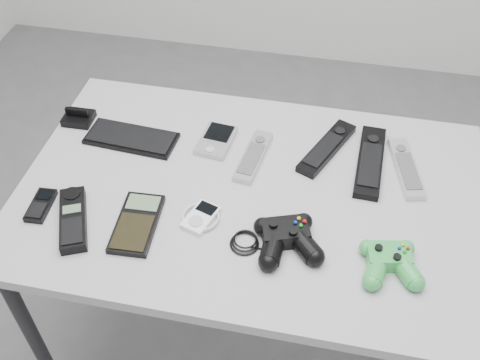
% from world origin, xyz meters
% --- Properties ---
extents(floor, '(3.50, 3.50, 0.00)m').
position_xyz_m(floor, '(0.00, 0.00, 0.00)').
color(floor, slate).
rests_on(floor, ground).
extents(desk, '(1.14, 0.73, 0.76)m').
position_xyz_m(desk, '(0.03, -0.04, 0.69)').
color(desk, '#AFAFB2').
rests_on(desk, floor).
extents(pda_keyboard, '(0.25, 0.12, 0.01)m').
position_xyz_m(pda_keyboard, '(-0.32, 0.08, 0.77)').
color(pda_keyboard, black).
rests_on(pda_keyboard, desk).
extents(dock_bracket, '(0.08, 0.07, 0.04)m').
position_xyz_m(dock_bracket, '(-0.49, 0.12, 0.78)').
color(dock_bracket, black).
rests_on(dock_bracket, desk).
extents(pda, '(0.09, 0.13, 0.02)m').
position_xyz_m(pda, '(-0.09, 0.11, 0.77)').
color(pda, '#ACABB3').
rests_on(pda, desk).
extents(remote_silver_a, '(0.07, 0.20, 0.02)m').
position_xyz_m(remote_silver_a, '(0.02, 0.07, 0.77)').
color(remote_silver_a, '#ACABB3').
rests_on(remote_silver_a, desk).
extents(remote_black_a, '(0.14, 0.23, 0.02)m').
position_xyz_m(remote_black_a, '(0.20, 0.14, 0.77)').
color(remote_black_a, black).
rests_on(remote_black_a, desk).
extents(remote_black_b, '(0.07, 0.26, 0.02)m').
position_xyz_m(remote_black_b, '(0.31, 0.11, 0.77)').
color(remote_black_b, black).
rests_on(remote_black_b, desk).
extents(remote_silver_b, '(0.09, 0.22, 0.02)m').
position_xyz_m(remote_silver_b, '(0.40, 0.10, 0.77)').
color(remote_silver_b, '#B7B9BF').
rests_on(remote_silver_b, desk).
extents(mobile_phone, '(0.05, 0.10, 0.02)m').
position_xyz_m(mobile_phone, '(-0.44, -0.20, 0.77)').
color(mobile_phone, black).
rests_on(mobile_phone, desk).
extents(cordless_handset, '(0.13, 0.19, 0.03)m').
position_xyz_m(cordless_handset, '(-0.35, -0.23, 0.77)').
color(cordless_handset, black).
rests_on(cordless_handset, desk).
extents(calculator, '(0.10, 0.18, 0.02)m').
position_xyz_m(calculator, '(-0.20, -0.21, 0.77)').
color(calculator, black).
rests_on(calculator, desk).
extents(mp3_player, '(0.11, 0.12, 0.02)m').
position_xyz_m(mp3_player, '(-0.06, -0.16, 0.77)').
color(mp3_player, white).
rests_on(mp3_player, desk).
extents(controller_black, '(0.28, 0.23, 0.05)m').
position_xyz_m(controller_black, '(0.14, -0.19, 0.79)').
color(controller_black, black).
rests_on(controller_black, desk).
extents(controller_green, '(0.15, 0.16, 0.04)m').
position_xyz_m(controller_green, '(0.36, -0.21, 0.78)').
color(controller_green, '#27912B').
rests_on(controller_green, desk).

